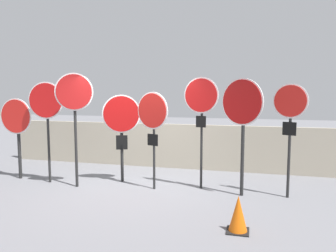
# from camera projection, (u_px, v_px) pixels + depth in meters

# --- Properties ---
(ground_plane) EXTENTS (40.00, 40.00, 0.00)m
(ground_plane) POSITION_uv_depth(u_px,v_px,m) (139.00, 187.00, 7.46)
(ground_plane) COLOR slate
(fence_back) EXTENTS (9.46, 0.12, 1.25)m
(fence_back) POSITION_uv_depth(u_px,v_px,m) (163.00, 146.00, 9.36)
(fence_back) COLOR #A89E89
(fence_back) RESTS_ON ground
(stop_sign_0) EXTENTS (0.88, 0.14, 2.00)m
(stop_sign_0) POSITION_uv_depth(u_px,v_px,m) (17.00, 122.00, 8.02)
(stop_sign_0) COLOR black
(stop_sign_0) RESTS_ON ground
(stop_sign_1) EXTENTS (0.86, 0.16, 2.39)m
(stop_sign_1) POSITION_uv_depth(u_px,v_px,m) (46.00, 107.00, 7.63)
(stop_sign_1) COLOR black
(stop_sign_1) RESTS_ON ground
(stop_sign_2) EXTENTS (0.78, 0.36, 2.58)m
(stop_sign_2) POSITION_uv_depth(u_px,v_px,m) (74.00, 102.00, 7.24)
(stop_sign_2) COLOR black
(stop_sign_2) RESTS_ON ground
(stop_sign_3) EXTENTS (0.84, 0.37, 2.09)m
(stop_sign_3) POSITION_uv_depth(u_px,v_px,m) (121.00, 121.00, 7.73)
(stop_sign_3) COLOR black
(stop_sign_3) RESTS_ON ground
(stop_sign_4) EXTENTS (0.77, 0.31, 2.16)m
(stop_sign_4) POSITION_uv_depth(u_px,v_px,m) (153.00, 117.00, 7.11)
(stop_sign_4) COLOR black
(stop_sign_4) RESTS_ON ground
(stop_sign_5) EXTENTS (0.78, 0.17, 2.48)m
(stop_sign_5) POSITION_uv_depth(u_px,v_px,m) (201.00, 104.00, 7.12)
(stop_sign_5) COLOR black
(stop_sign_5) RESTS_ON ground
(stop_sign_6) EXTENTS (0.84, 0.51, 2.44)m
(stop_sign_6) POSITION_uv_depth(u_px,v_px,m) (242.00, 111.00, 6.63)
(stop_sign_6) COLOR black
(stop_sign_6) RESTS_ON ground
(stop_sign_7) EXTENTS (0.65, 0.27, 2.33)m
(stop_sign_7) POSITION_uv_depth(u_px,v_px,m) (290.00, 113.00, 6.51)
(stop_sign_7) COLOR black
(stop_sign_7) RESTS_ON ground
(traffic_cone_0) EXTENTS (0.35, 0.35, 0.57)m
(traffic_cone_0) POSITION_uv_depth(u_px,v_px,m) (238.00, 214.00, 5.05)
(traffic_cone_0) COLOR black
(traffic_cone_0) RESTS_ON ground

